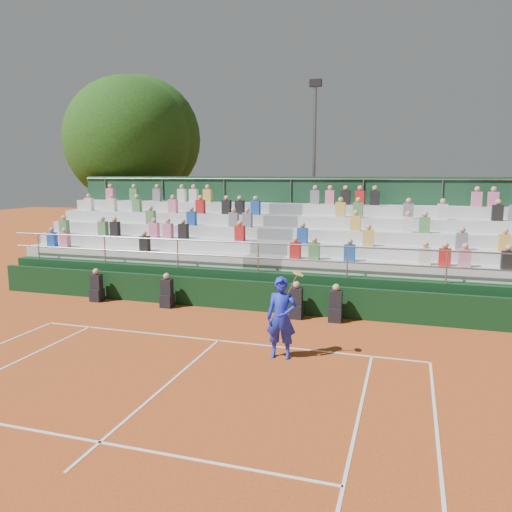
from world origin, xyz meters
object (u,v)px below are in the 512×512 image
(tree_east, at_px, (140,139))
(floodlight_mast, at_px, (314,159))
(tree_west, at_px, (128,141))
(tennis_player, at_px, (281,318))

(tree_east, xyz_separation_m, floodlight_mast, (9.84, 0.08, -1.20))
(tree_west, height_order, floodlight_mast, tree_west)
(tennis_player, distance_m, floodlight_mast, 14.62)
(floodlight_mast, bearing_deg, tree_west, -170.51)
(tennis_player, bearing_deg, floodlight_mast, 97.64)
(tree_east, bearing_deg, floodlight_mast, 0.49)
(tree_west, bearing_deg, tree_east, 96.37)
(floodlight_mast, bearing_deg, tree_east, -179.51)
(tree_west, distance_m, floodlight_mast, 9.85)
(floodlight_mast, bearing_deg, tennis_player, -82.36)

